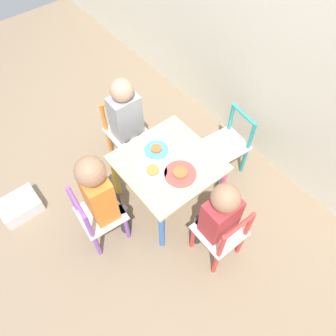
{
  "coord_description": "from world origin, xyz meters",
  "views": [
    {
      "loc": [
        0.94,
        -0.76,
        2.07
      ],
      "look_at": [
        0.0,
        0.0,
        0.36
      ],
      "focal_mm": 35.0,
      "sensor_mm": 36.0,
      "label": 1
    }
  ],
  "objects": [
    {
      "name": "ground_plane",
      "position": [
        0.0,
        0.0,
        0.0
      ],
      "size": [
        6.0,
        6.0,
        0.0
      ],
      "primitive_type": "plane",
      "color": "#8C755B"
    },
    {
      "name": "kids_table",
      "position": [
        0.0,
        0.0,
        0.37
      ],
      "size": [
        0.58,
        0.58,
        0.43
      ],
      "color": "beige",
      "rests_on": "ground_plane"
    },
    {
      "name": "chair_orange",
      "position": [
        -0.52,
        0.01,
        0.26
      ],
      "size": [
        0.27,
        0.27,
        0.52
      ],
      "rotation": [
        0.0,
        0.0,
        1.55
      ],
      "color": "silver",
      "rests_on": "ground_plane"
    },
    {
      "name": "chair_purple",
      "position": [
        -0.05,
        -0.52,
        0.26
      ],
      "size": [
        0.28,
        0.28,
        0.52
      ],
      "rotation": [
        0.0,
        0.0,
        -3.23
      ],
      "color": "silver",
      "rests_on": "ground_plane"
    },
    {
      "name": "chair_red",
      "position": [
        0.52,
        -0.01,
        0.26
      ],
      "size": [
        0.26,
        0.26,
        0.52
      ],
      "rotation": [
        0.0,
        0.0,
        -1.59
      ],
      "color": "silver",
      "rests_on": "ground_plane"
    },
    {
      "name": "chair_teal",
      "position": [
        0.05,
        0.52,
        0.26
      ],
      "size": [
        0.29,
        0.29,
        0.52
      ],
      "rotation": [
        0.0,
        0.0,
        -0.1
      ],
      "color": "silver",
      "rests_on": "ground_plane"
    },
    {
      "name": "child_left",
      "position": [
        -0.46,
        0.01,
        0.45
      ],
      "size": [
        0.21,
        0.2,
        0.76
      ],
      "rotation": [
        0.0,
        0.0,
        1.55
      ],
      "color": "#4C608E",
      "rests_on": "ground_plane"
    },
    {
      "name": "child_front",
      "position": [
        -0.04,
        -0.46,
        0.47
      ],
      "size": [
        0.21,
        0.22,
        0.79
      ],
      "rotation": [
        0.0,
        0.0,
        -3.23
      ],
      "color": "#38383D",
      "rests_on": "ground_plane"
    },
    {
      "name": "child_right",
      "position": [
        0.46,
        -0.01,
        0.42
      ],
      "size": [
        0.21,
        0.2,
        0.71
      ],
      "rotation": [
        0.0,
        0.0,
        -1.59
      ],
      "color": "#38383D",
      "rests_on": "ground_plane"
    },
    {
      "name": "plate_left",
      "position": [
        -0.12,
        0.0,
        0.44
      ],
      "size": [
        0.15,
        0.15,
        0.03
      ],
      "color": "#4C9EE0",
      "rests_on": "kids_table"
    },
    {
      "name": "plate_front",
      "position": [
        -0.0,
        -0.12,
        0.44
      ],
      "size": [
        0.18,
        0.18,
        0.03
      ],
      "color": "white",
      "rests_on": "kids_table"
    },
    {
      "name": "plate_right",
      "position": [
        0.12,
        0.0,
        0.44
      ],
      "size": [
        0.2,
        0.2,
        0.03
      ],
      "color": "#E54C47",
      "rests_on": "kids_table"
    },
    {
      "name": "storage_bin",
      "position": [
        -0.57,
        -0.87,
        0.05
      ],
      "size": [
        0.2,
        0.27,
        0.11
      ],
      "color": "silver",
      "rests_on": "ground_plane"
    }
  ]
}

